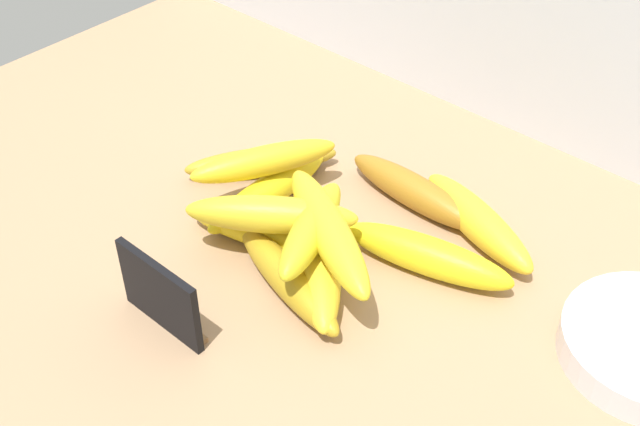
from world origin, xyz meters
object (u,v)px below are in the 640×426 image
at_px(banana_4, 414,191).
at_px(banana_6, 478,221).
at_px(banana_9, 271,215).
at_px(banana_1, 267,234).
at_px(chalkboard_sign, 161,297).
at_px(banana_7, 269,191).
at_px(banana_8, 328,230).
at_px(banana_3, 287,278).
at_px(banana_5, 427,255).
at_px(banana_11, 310,230).
at_px(banana_0, 261,161).
at_px(banana_10, 264,161).
at_px(banana_2, 323,261).

relative_size(banana_4, banana_6, 1.01).
distance_m(banana_4, banana_9, 0.19).
relative_size(banana_1, banana_9, 1.05).
height_order(chalkboard_sign, banana_4, chalkboard_sign).
distance_m(banana_6, banana_7, 0.24).
bearing_deg(chalkboard_sign, banana_8, 65.35).
height_order(banana_3, banana_6, banana_6).
relative_size(banana_3, banana_6, 1.00).
bearing_deg(banana_1, banana_6, 46.47).
bearing_deg(banana_4, banana_5, -46.29).
bearing_deg(banana_6, banana_9, -130.01).
relative_size(chalkboard_sign, banana_5, 0.57).
height_order(banana_1, banana_11, banana_11).
bearing_deg(banana_0, banana_10, -39.58).
distance_m(banana_2, banana_4, 0.16).
bearing_deg(banana_2, banana_9, -168.85).
xyz_separation_m(banana_1, banana_5, (0.15, 0.09, 0.00)).
distance_m(banana_3, banana_11, 0.06).
bearing_deg(banana_6, banana_11, -120.31).
height_order(chalkboard_sign, banana_9, chalkboard_sign).
distance_m(banana_3, banana_10, 0.16).
distance_m(banana_1, banana_4, 0.18).
xyz_separation_m(banana_0, banana_9, (0.12, -0.10, 0.04)).
distance_m(banana_0, banana_10, 0.06).
distance_m(chalkboard_sign, banana_10, 0.22).
xyz_separation_m(chalkboard_sign, banana_3, (0.06, 0.12, -0.02)).
height_order(banana_5, banana_11, banana_11).
bearing_deg(banana_3, banana_10, 142.86).
bearing_deg(banana_3, chalkboard_sign, -117.10).
bearing_deg(banana_8, banana_2, -119.82).
distance_m(banana_5, banana_6, 0.08).
xyz_separation_m(banana_4, banana_8, (0.00, -0.16, 0.04)).
xyz_separation_m(banana_1, banana_2, (0.08, 0.01, 0.00)).
relative_size(banana_2, banana_3, 1.05).
xyz_separation_m(chalkboard_sign, banana_2, (0.07, 0.16, -0.02)).
bearing_deg(banana_11, chalkboard_sign, -111.17).
xyz_separation_m(banana_0, banana_7, (0.05, -0.04, 0.00)).
xyz_separation_m(banana_9, banana_10, (-0.08, 0.07, -0.00)).
bearing_deg(banana_9, chalkboard_sign, -93.91).
relative_size(banana_9, banana_11, 1.17).
relative_size(banana_4, banana_9, 1.02).
xyz_separation_m(chalkboard_sign, banana_0, (-0.11, 0.24, -0.02)).
bearing_deg(banana_9, banana_6, 49.99).
xyz_separation_m(banana_4, banana_9, (-0.06, -0.17, 0.04)).
distance_m(banana_0, banana_9, 0.16).
bearing_deg(banana_7, banana_11, -25.07).
relative_size(banana_0, banana_10, 1.07).
bearing_deg(banana_9, banana_11, 8.49).
bearing_deg(banana_11, banana_9, -171.51).
height_order(banana_7, banana_11, banana_11).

